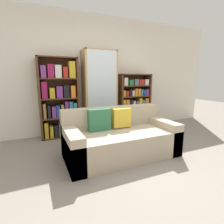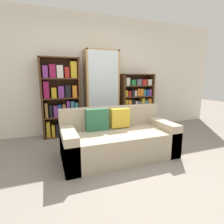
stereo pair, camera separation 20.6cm
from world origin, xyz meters
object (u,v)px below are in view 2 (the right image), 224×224
(display_cabinet, at_px, (101,93))
(bookshelf_right, at_px, (136,103))
(bookshelf_left, at_px, (61,100))
(wine_bottle, at_px, (136,128))
(couch, at_px, (117,139))

(display_cabinet, xyz_separation_m, bookshelf_right, (0.94, 0.02, -0.29))
(bookshelf_left, xyz_separation_m, bookshelf_right, (1.85, 0.00, -0.16))
(display_cabinet, height_order, wine_bottle, display_cabinet)
(bookshelf_right, bearing_deg, display_cabinet, -179.05)
(couch, xyz_separation_m, bookshelf_left, (-0.76, 1.37, 0.53))
(display_cabinet, relative_size, wine_bottle, 5.21)
(bookshelf_left, relative_size, bookshelf_right, 1.24)
(display_cabinet, relative_size, bookshelf_right, 1.38)
(display_cabinet, distance_m, wine_bottle, 1.15)
(couch, height_order, bookshelf_right, bookshelf_right)
(couch, height_order, bookshelf_left, bookshelf_left)
(wine_bottle, bearing_deg, couch, -133.49)
(display_cabinet, height_order, bookshelf_right, display_cabinet)
(display_cabinet, bearing_deg, wine_bottle, -37.31)
(couch, relative_size, wine_bottle, 4.99)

